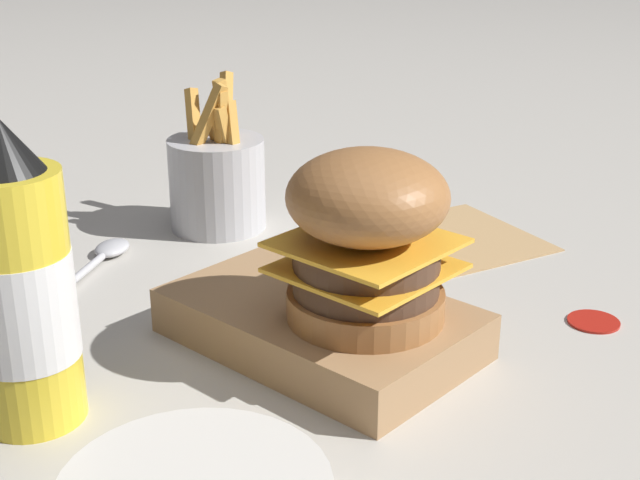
{
  "coord_description": "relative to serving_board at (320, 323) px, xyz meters",
  "views": [
    {
      "loc": [
        -0.43,
        0.51,
        0.32
      ],
      "look_at": [
        -0.02,
        0.06,
        0.09
      ],
      "focal_mm": 50.0,
      "sensor_mm": 36.0,
      "label": 1
    }
  ],
  "objects": [
    {
      "name": "burger",
      "position": [
        -0.04,
        -0.0,
        0.08
      ],
      "size": [
        0.11,
        0.11,
        0.12
      ],
      "color": "#9E6638",
      "rests_on": "serving_board"
    },
    {
      "name": "ketchup_puddle",
      "position": [
        -0.14,
        -0.17,
        -0.02
      ],
      "size": [
        0.04,
        0.04,
        0.0
      ],
      "color": "#B21E14",
      "rests_on": "ground_plane"
    },
    {
      "name": "spoon",
      "position": [
        0.26,
        0.02,
        -0.01
      ],
      "size": [
        0.11,
        0.17,
        0.01
      ],
      "rotation": [
        0.0,
        0.0,
        5.22
      ],
      "color": "#B2B2B7",
      "rests_on": "ground_plane"
    },
    {
      "name": "ketchup_bottle",
      "position": [
        0.07,
        0.2,
        0.07
      ],
      "size": [
        0.07,
        0.07,
        0.2
      ],
      "color": "yellow",
      "rests_on": "ground_plane"
    },
    {
      "name": "fries_basket",
      "position": [
        0.25,
        -0.12,
        0.03
      ],
      "size": [
        0.1,
        0.1,
        0.15
      ],
      "color": "#B7B7BC",
      "rests_on": "ground_plane"
    },
    {
      "name": "parchment_square",
      "position": [
        0.05,
        -0.25,
        -0.02
      ],
      "size": [
        0.2,
        0.2,
        0.0
      ],
      "color": "tan",
      "rests_on": "ground_plane"
    },
    {
      "name": "ground_plane",
      "position": [
        0.02,
        -0.06,
        -0.02
      ],
      "size": [
        6.0,
        6.0,
        0.0
      ],
      "primitive_type": "plane",
      "color": "#B7B2A8"
    },
    {
      "name": "serving_board",
      "position": [
        0.0,
        0.0,
        0.0
      ],
      "size": [
        0.23,
        0.14,
        0.04
      ],
      "color": "#A37A51",
      "rests_on": "ground_plane"
    }
  ]
}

